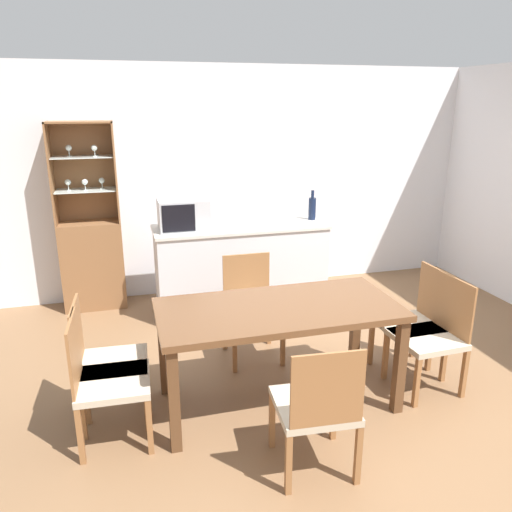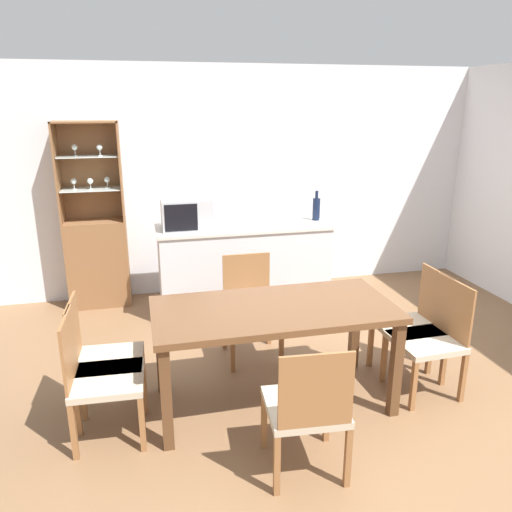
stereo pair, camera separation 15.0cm
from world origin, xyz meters
The scene contains 13 objects.
ground_plane centered at (0.00, 0.00, 0.00)m, with size 18.00×18.00×0.00m, color brown.
wall_back centered at (0.00, 2.63, 1.27)m, with size 6.80×0.06×2.55m.
kitchen_counter centered at (-0.37, 1.92, 0.46)m, with size 1.80×0.59×0.92m.
display_cabinet centered at (-1.88, 2.43, 0.61)m, with size 0.64×0.36×1.97m.
dining_table centered at (-0.53, 0.13, 0.68)m, with size 1.71×0.82×0.77m.
dining_chair_side_right_far centered at (0.67, 0.26, 0.44)m, with size 0.47×0.47×0.88m.
dining_chair_side_right_near centered at (0.67, 0.01, 0.44)m, with size 0.48×0.48×0.88m.
dining_chair_head_near centered at (-0.53, -0.62, 0.44)m, with size 0.49×0.49×0.88m.
dining_chair_side_left_far centered at (-1.73, 0.26, 0.44)m, with size 0.48×0.48×0.88m.
dining_chair_side_left_near centered at (-1.73, 0.01, 0.44)m, with size 0.48×0.48×0.88m.
dining_chair_head_far centered at (-0.53, 0.89, 0.44)m, with size 0.46×0.46×0.88m.
microwave centered at (-0.95, 1.93, 1.08)m, with size 0.50×0.36×0.30m.
wine_bottle centered at (0.45, 1.98, 1.05)m, with size 0.08×0.08×0.32m.
Camera 2 is at (-1.41, -3.00, 2.16)m, focal length 35.00 mm.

